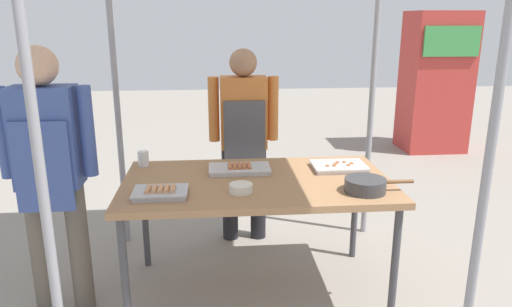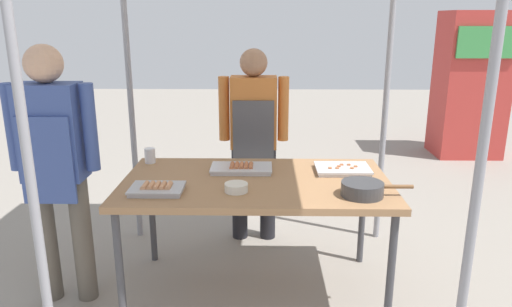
% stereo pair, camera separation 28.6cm
% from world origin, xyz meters
% --- Properties ---
extents(ground_plane, '(18.00, 18.00, 0.00)m').
position_xyz_m(ground_plane, '(0.00, 0.00, 0.00)').
color(ground_plane, gray).
extents(stall_table, '(1.60, 0.90, 0.75)m').
position_xyz_m(stall_table, '(0.00, 0.00, 0.70)').
color(stall_table, '#9E724C').
rests_on(stall_table, ground).
extents(tray_grilled_sausages, '(0.30, 0.21, 0.05)m').
position_xyz_m(tray_grilled_sausages, '(-0.55, -0.22, 0.77)').
color(tray_grilled_sausages, '#ADADB2').
rests_on(tray_grilled_sausages, stall_table).
extents(tray_meat_skewers, '(0.34, 0.25, 0.04)m').
position_xyz_m(tray_meat_skewers, '(0.55, 0.17, 0.77)').
color(tray_meat_skewers, silver).
rests_on(tray_meat_skewers, stall_table).
extents(tray_pork_links, '(0.39, 0.22, 0.05)m').
position_xyz_m(tray_pork_links, '(-0.09, 0.17, 0.77)').
color(tray_pork_links, silver).
rests_on(tray_pork_links, stall_table).
extents(cooking_wok, '(0.39, 0.23, 0.08)m').
position_xyz_m(cooking_wok, '(0.59, -0.26, 0.79)').
color(cooking_wok, '#38383A').
rests_on(cooking_wok, stall_table).
extents(condiment_bowl, '(0.13, 0.13, 0.05)m').
position_xyz_m(condiment_bowl, '(-0.11, -0.20, 0.77)').
color(condiment_bowl, silver).
rests_on(condiment_bowl, stall_table).
extents(drink_cup_near_edge, '(0.07, 0.07, 0.10)m').
position_xyz_m(drink_cup_near_edge, '(-0.72, 0.34, 0.80)').
color(drink_cup_near_edge, white).
rests_on(drink_cup_near_edge, stall_table).
extents(vendor_woman, '(0.52, 0.22, 1.48)m').
position_xyz_m(vendor_woman, '(-0.03, 0.77, 0.87)').
color(vendor_woman, black).
rests_on(vendor_woman, ground).
extents(customer_nearby, '(0.52, 0.23, 1.55)m').
position_xyz_m(customer_nearby, '(-1.16, -0.10, 0.92)').
color(customer_nearby, '#595147').
rests_on(customer_nearby, ground).
extents(neighbor_stall_left, '(0.77, 0.64, 1.78)m').
position_xyz_m(neighbor_stall_left, '(2.61, 3.23, 0.89)').
color(neighbor_stall_left, '#BF3833').
rests_on(neighbor_stall_left, ground).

